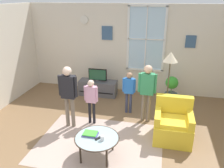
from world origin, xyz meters
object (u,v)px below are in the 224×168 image
(person_green_shirt, at_px, (147,87))
(person_black_shirt, at_px, (68,90))
(coffee_table, at_px, (97,138))
(book_stack, at_px, (90,134))
(remote_near_books, at_px, (98,138))
(television, at_px, (98,75))
(armchair, at_px, (173,125))
(person_pink_shirt, at_px, (91,97))
(tv_stand, at_px, (98,88))
(person_blue_shirt, at_px, (129,88))
(potted_plant_by_window, at_px, (171,89))
(floor_lamp, at_px, (170,64))
(cup, at_px, (102,138))

(person_green_shirt, relative_size, person_black_shirt, 0.97)
(coffee_table, bearing_deg, book_stack, 160.44)
(remote_near_books, xyz_separation_m, person_green_shirt, (0.73, 1.54, 0.44))
(television, xyz_separation_m, armchair, (2.14, -1.83, -0.31))
(coffee_table, bearing_deg, person_pink_shirt, 111.86)
(armchair, bearing_deg, tv_stand, 139.46)
(book_stack, bearing_deg, person_green_shirt, 58.03)
(person_pink_shirt, distance_m, person_black_shirt, 0.55)
(tv_stand, height_order, armchair, armchair)
(tv_stand, relative_size, person_black_shirt, 0.79)
(book_stack, distance_m, person_green_shirt, 1.77)
(person_black_shirt, bearing_deg, person_blue_shirt, 38.02)
(tv_stand, distance_m, television, 0.42)
(coffee_table, bearing_deg, remote_near_books, -41.42)
(person_green_shirt, bearing_deg, potted_plant_by_window, 63.93)
(person_green_shirt, bearing_deg, person_blue_shirt, 145.15)
(television, bearing_deg, person_pink_shirt, -79.01)
(television, height_order, armchair, armchair)
(remote_near_books, xyz_separation_m, floor_lamp, (1.19, 1.70, 0.97))
(armchair, distance_m, potted_plant_by_window, 1.83)
(person_green_shirt, xyz_separation_m, floor_lamp, (0.46, 0.17, 0.53))
(tv_stand, distance_m, person_black_shirt, 1.97)
(coffee_table, height_order, cup, cup)
(book_stack, xyz_separation_m, remote_near_books, (0.18, -0.08, -0.01))
(book_stack, height_order, potted_plant_by_window, potted_plant_by_window)
(cup, distance_m, person_black_shirt, 1.45)
(potted_plant_by_window, xyz_separation_m, floor_lamp, (-0.14, -1.07, 1.02))
(book_stack, bearing_deg, potted_plant_by_window, 60.66)
(person_black_shirt, bearing_deg, potted_plant_by_window, 39.27)
(coffee_table, distance_m, person_green_shirt, 1.76)
(floor_lamp, bearing_deg, remote_near_books, -124.96)
(person_pink_shirt, height_order, floor_lamp, floor_lamp)
(remote_near_books, bearing_deg, person_green_shirt, 64.62)
(armchair, height_order, person_pink_shirt, person_pink_shirt)
(television, relative_size, cup, 5.87)
(tv_stand, xyz_separation_m, cup, (0.89, -2.80, 0.24))
(person_blue_shirt, bearing_deg, person_green_shirt, -34.85)
(book_stack, relative_size, person_black_shirt, 0.19)
(person_pink_shirt, bearing_deg, floor_lamp, 17.87)
(person_black_shirt, relative_size, person_blue_shirt, 1.32)
(tv_stand, height_order, coffee_table, tv_stand)
(person_black_shirt, relative_size, potted_plant_by_window, 1.93)
(book_stack, bearing_deg, person_pink_shirt, 106.13)
(television, distance_m, armchair, 2.83)
(armchair, bearing_deg, person_pink_shirt, 173.14)
(person_pink_shirt, height_order, person_green_shirt, person_green_shirt)
(coffee_table, bearing_deg, potted_plant_by_window, 63.41)
(person_green_shirt, distance_m, person_blue_shirt, 0.59)
(television, bearing_deg, coffee_table, -74.38)
(television, height_order, book_stack, television)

